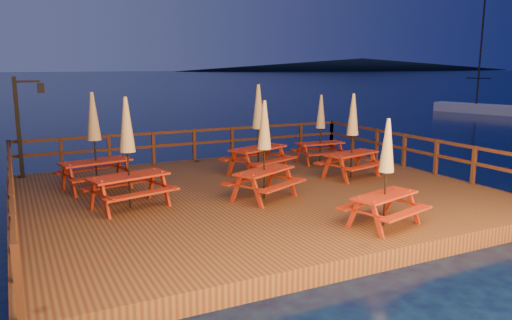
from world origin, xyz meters
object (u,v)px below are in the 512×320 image
object	(u,v)px
sailboat	(481,109)
picnic_table_0	(321,128)
lamp_post	(23,118)
picnic_table_1	(386,171)
picnic_table_2	(258,128)

from	to	relation	value
sailboat	picnic_table_0	xyz separation A→B (m)	(-23.06, -12.43, 1.26)
lamp_post	picnic_table_1	distance (m)	10.64
lamp_post	picnic_table_0	xyz separation A→B (m)	(9.12, -2.05, -0.58)
sailboat	picnic_table_0	world-z (taller)	sailboat
picnic_table_1	picnic_table_2	bearing A→B (deg)	75.37
lamp_post	picnic_table_2	size ratio (longest dim) A/B	1.09
picnic_table_0	picnic_table_2	bearing A→B (deg)	-163.61
lamp_post	picnic_table_0	bearing A→B (deg)	-12.67
lamp_post	picnic_table_1	bearing A→B (deg)	-52.24
sailboat	picnic_table_1	xyz separation A→B (m)	(-25.68, -18.78, 1.22)
lamp_post	picnic_table_0	world-z (taller)	lamp_post
sailboat	picnic_table_2	xyz separation A→B (m)	(-25.76, -13.06, 1.47)
picnic_table_0	picnic_table_2	distance (m)	2.78
picnic_table_1	picnic_table_2	world-z (taller)	picnic_table_2
lamp_post	sailboat	xyz separation A→B (m)	(32.19, 10.38, -1.84)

